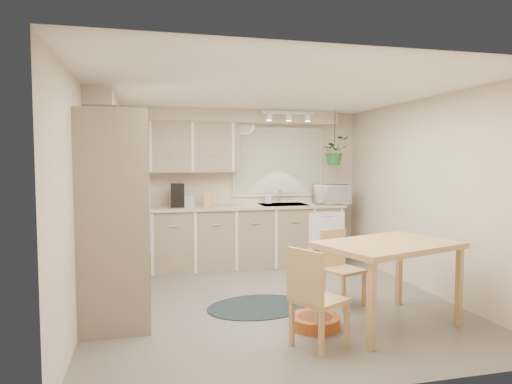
% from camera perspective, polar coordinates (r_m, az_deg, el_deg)
% --- Properties ---
extents(floor, '(4.20, 4.20, 0.00)m').
position_cam_1_polar(floor, '(5.40, 1.86, -13.58)').
color(floor, '#625D57').
rests_on(floor, ground).
extents(ceiling, '(4.20, 4.20, 0.00)m').
position_cam_1_polar(ceiling, '(5.20, 1.93, 12.51)').
color(ceiling, white).
rests_on(ceiling, wall_back).
extents(wall_back, '(4.00, 0.04, 2.40)m').
position_cam_1_polar(wall_back, '(7.20, -2.61, 0.57)').
color(wall_back, beige).
rests_on(wall_back, floor).
extents(wall_front, '(4.00, 0.04, 2.40)m').
position_cam_1_polar(wall_front, '(3.20, 12.08, -3.81)').
color(wall_front, beige).
rests_on(wall_front, floor).
extents(wall_left, '(0.04, 4.20, 2.40)m').
position_cam_1_polar(wall_left, '(5.01, -20.72, -1.18)').
color(wall_left, beige).
rests_on(wall_left, floor).
extents(wall_right, '(0.04, 4.20, 2.40)m').
position_cam_1_polar(wall_right, '(6.02, 20.57, -0.36)').
color(wall_right, beige).
rests_on(wall_right, floor).
extents(base_cab_left, '(0.60, 1.85, 0.90)m').
position_cam_1_polar(base_cab_left, '(5.96, -16.62, -7.60)').
color(base_cab_left, gray).
rests_on(base_cab_left, floor).
extents(base_cab_back, '(3.60, 0.60, 0.90)m').
position_cam_1_polar(base_cab_back, '(6.96, -3.73, -5.77)').
color(base_cab_back, gray).
rests_on(base_cab_back, floor).
extents(counter_left, '(0.64, 1.89, 0.04)m').
position_cam_1_polar(counter_left, '(5.88, -16.61, -3.10)').
color(counter_left, '#C9AC93').
rests_on(counter_left, base_cab_left).
extents(counter_back, '(3.64, 0.64, 0.04)m').
position_cam_1_polar(counter_back, '(6.88, -3.74, -1.93)').
color(counter_back, '#C9AC93').
rests_on(counter_back, base_cab_back).
extents(oven_stack, '(0.65, 0.65, 2.10)m').
position_cam_1_polar(oven_stack, '(4.62, -17.23, -3.39)').
color(oven_stack, gray).
rests_on(oven_stack, floor).
extents(wall_oven_face, '(0.02, 0.56, 0.58)m').
position_cam_1_polar(wall_oven_face, '(4.62, -13.26, -3.33)').
color(wall_oven_face, silver).
rests_on(wall_oven_face, oven_stack).
extents(upper_cab_left, '(0.35, 2.00, 0.75)m').
position_cam_1_polar(upper_cab_left, '(5.97, -18.03, 5.67)').
color(upper_cab_left, gray).
rests_on(upper_cab_left, wall_left).
extents(upper_cab_back, '(2.00, 0.35, 0.75)m').
position_cam_1_polar(upper_cab_back, '(6.89, -10.56, 5.55)').
color(upper_cab_back, gray).
rests_on(upper_cab_back, wall_back).
extents(soffit_left, '(0.30, 2.00, 0.20)m').
position_cam_1_polar(soffit_left, '(6.01, -18.37, 10.20)').
color(soffit_left, beige).
rests_on(soffit_left, wall_left).
extents(soffit_back, '(3.60, 0.30, 0.20)m').
position_cam_1_polar(soffit_back, '(7.04, -4.02, 9.45)').
color(soffit_back, beige).
rests_on(soffit_back, wall_back).
extents(cooktop, '(0.52, 0.58, 0.02)m').
position_cam_1_polar(cooktop, '(5.31, -16.82, -3.59)').
color(cooktop, silver).
rests_on(cooktop, counter_left).
extents(range_hood, '(0.40, 0.60, 0.14)m').
position_cam_1_polar(range_hood, '(5.27, -17.14, 1.32)').
color(range_hood, silver).
rests_on(range_hood, upper_cab_left).
extents(window_blinds, '(1.40, 0.02, 1.00)m').
position_cam_1_polar(window_blinds, '(7.33, 2.82, 3.76)').
color(window_blinds, beige).
rests_on(window_blinds, wall_back).
extents(window_frame, '(1.50, 0.02, 1.10)m').
position_cam_1_polar(window_frame, '(7.34, 2.80, 3.76)').
color(window_frame, beige).
rests_on(window_frame, wall_back).
extents(sink, '(0.70, 0.48, 0.10)m').
position_cam_1_polar(sink, '(7.11, 3.42, -1.90)').
color(sink, '#AEB0B6').
rests_on(sink, counter_back).
extents(dishwasher_front, '(0.58, 0.02, 0.83)m').
position_cam_1_polar(dishwasher_front, '(7.08, 8.82, -5.84)').
color(dishwasher_front, silver).
rests_on(dishwasher_front, base_cab_back).
extents(track_light_bar, '(0.80, 0.04, 0.04)m').
position_cam_1_polar(track_light_bar, '(6.87, 4.09, 9.84)').
color(track_light_bar, silver).
rests_on(track_light_bar, ceiling).
extents(wall_clock, '(0.30, 0.03, 0.30)m').
position_cam_1_polar(wall_clock, '(7.21, -1.40, 8.37)').
color(wall_clock, gold).
rests_on(wall_clock, wall_back).
extents(dining_table, '(1.51, 1.23, 0.82)m').
position_cam_1_polar(dining_table, '(4.78, 16.10, -10.93)').
color(dining_table, tan).
rests_on(dining_table, floor).
extents(chair_left, '(0.56, 0.56, 0.88)m').
position_cam_1_polar(chair_left, '(4.11, 7.93, -12.85)').
color(chair_left, tan).
rests_on(chair_left, floor).
extents(chair_back, '(0.50, 0.50, 0.84)m').
position_cam_1_polar(chair_back, '(5.29, 10.91, -9.31)').
color(chair_back, tan).
rests_on(chair_back, floor).
extents(braided_rug, '(1.27, 1.02, 0.01)m').
position_cam_1_polar(braided_rug, '(5.22, 0.26, -14.14)').
color(braided_rug, black).
rests_on(braided_rug, floor).
extents(pet_bed, '(0.57, 0.57, 0.11)m').
position_cam_1_polar(pet_bed, '(4.65, 7.37, -15.80)').
color(pet_bed, '#B65E24').
rests_on(pet_bed, floor).
extents(microwave, '(0.59, 0.39, 0.37)m').
position_cam_1_polar(microwave, '(7.25, 9.41, -0.03)').
color(microwave, silver).
rests_on(microwave, counter_back).
extents(soap_bottle, '(0.12, 0.22, 0.09)m').
position_cam_1_polar(soap_bottle, '(7.18, 1.52, -1.13)').
color(soap_bottle, silver).
rests_on(soap_bottle, counter_back).
extents(hanging_plant, '(0.49, 0.52, 0.35)m').
position_cam_1_polar(hanging_plant, '(7.26, 9.79, 4.69)').
color(hanging_plant, '#276128').
rests_on(hanging_plant, ceiling).
extents(coffee_maker, '(0.21, 0.25, 0.35)m').
position_cam_1_polar(coffee_maker, '(6.79, -9.79, -0.43)').
color(coffee_maker, black).
rests_on(coffee_maker, counter_back).
extents(toaster, '(0.29, 0.17, 0.17)m').
position_cam_1_polar(toaster, '(6.82, -9.01, -1.13)').
color(toaster, '#AEB0B6').
rests_on(toaster, counter_back).
extents(knife_block, '(0.13, 0.13, 0.24)m').
position_cam_1_polar(knife_block, '(6.89, -6.06, -0.77)').
color(knife_block, tan).
rests_on(knife_block, counter_back).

